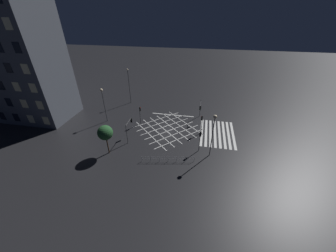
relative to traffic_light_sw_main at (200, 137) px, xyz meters
The scene contains 12 objects.
ground_plane 9.74m from the traffic_light_sw_main, 47.41° to the left, with size 200.00×200.00×0.00m, color black.
road_markings 7.20m from the traffic_light_sw_main, ahead, with size 15.13×21.29×0.01m.
traffic_light_sw_main is the anchor object (origin of this frame).
traffic_light_se_main 11.33m from the traffic_light_sw_main, ahead, with size 3.13×0.36×4.18m.
traffic_light_median_north 14.71m from the traffic_light_sw_main, 62.32° to the left, with size 0.36×0.39×4.22m.
traffic_light_nw_main 13.41m from the traffic_light_sw_main, 84.63° to the left, with size 3.07×0.36×4.05m.
traffic_light_median_south 5.77m from the traffic_light_sw_main, ahead, with size 0.36×0.39×3.97m.
street_lamp_east 3.91m from the traffic_light_sw_main, 117.44° to the right, with size 0.62×0.62×7.97m.
street_lamp_west 22.28m from the traffic_light_sw_main, 72.41° to the left, with size 0.63×0.63×7.76m.
street_lamp_far 26.04m from the traffic_light_sw_main, 48.16° to the left, with size 0.44×0.44×9.22m.
street_tree_near 16.05m from the traffic_light_sw_main, 103.19° to the left, with size 2.55×2.55×5.54m.
pedestrian_railing 6.66m from the traffic_light_sw_main, 128.78° to the left, with size 1.68×8.57×1.05m.
Camera 1 is at (-33.28, -6.38, 21.53)m, focal length 20.00 mm.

